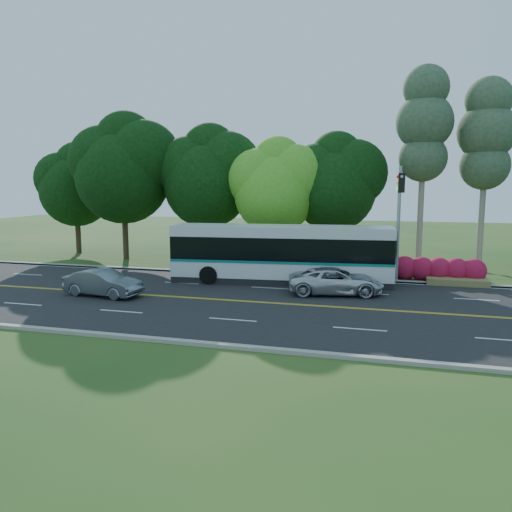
% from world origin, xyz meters
% --- Properties ---
extents(ground, '(120.00, 120.00, 0.00)m').
position_xyz_m(ground, '(0.00, 0.00, 0.00)').
color(ground, '#1E4617').
rests_on(ground, ground).
extents(road, '(60.00, 14.00, 0.02)m').
position_xyz_m(road, '(0.00, 0.00, 0.01)').
color(road, black).
rests_on(road, ground).
extents(curb_north, '(60.00, 0.30, 0.15)m').
position_xyz_m(curb_north, '(0.00, 7.15, 0.07)').
color(curb_north, '#9C968D').
rests_on(curb_north, ground).
extents(curb_south, '(60.00, 0.30, 0.15)m').
position_xyz_m(curb_south, '(0.00, -7.15, 0.07)').
color(curb_south, '#9C968D').
rests_on(curb_south, ground).
extents(grass_verge, '(60.00, 4.00, 0.10)m').
position_xyz_m(grass_verge, '(0.00, 9.00, 0.05)').
color(grass_verge, '#1E4617').
rests_on(grass_verge, ground).
extents(lane_markings, '(57.60, 13.82, 0.00)m').
position_xyz_m(lane_markings, '(-0.09, 0.00, 0.02)').
color(lane_markings, gold).
rests_on(lane_markings, road).
extents(tree_row, '(44.70, 9.10, 13.84)m').
position_xyz_m(tree_row, '(-5.15, 12.13, 6.73)').
color(tree_row, '#312316').
rests_on(tree_row, ground).
extents(bougainvillea_hedge, '(9.50, 2.25, 1.50)m').
position_xyz_m(bougainvillea_hedge, '(7.18, 8.15, 0.72)').
color(bougainvillea_hedge, '#A50D2A').
rests_on(bougainvillea_hedge, ground).
extents(traffic_signal, '(0.42, 6.10, 7.00)m').
position_xyz_m(traffic_signal, '(6.49, 5.40, 4.67)').
color(traffic_signal, '#93979B').
rests_on(traffic_signal, ground).
extents(transit_bus, '(13.34, 4.07, 3.44)m').
position_xyz_m(transit_bus, '(-0.28, 5.36, 1.72)').
color(transit_bus, silver).
rests_on(transit_bus, road).
extents(sedan, '(4.45, 2.02, 1.41)m').
position_xyz_m(sedan, '(-8.62, -0.81, 0.73)').
color(sedan, slate).
rests_on(sedan, road).
extents(suv, '(5.46, 3.29, 1.42)m').
position_xyz_m(suv, '(3.31, 2.92, 0.73)').
color(suv, silver).
rests_on(suv, road).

